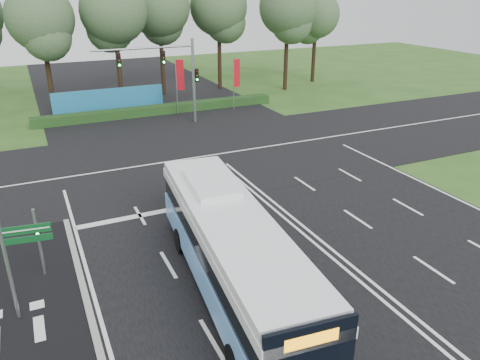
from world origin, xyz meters
name	(u,v)px	position (x,y,z in m)	size (l,w,h in m)	color
ground	(302,233)	(0.00, 0.00, 0.00)	(120.00, 120.00, 0.00)	#2B501A
road_main	(302,233)	(0.00, 0.00, 0.02)	(20.00, 120.00, 0.04)	black
road_cross	(210,156)	(0.00, 12.00, 0.03)	(120.00, 14.00, 0.05)	black
bike_path	(18,355)	(-12.50, -3.00, 0.03)	(5.00, 18.00, 0.06)	black
kerb_strip	(95,332)	(-10.10, -3.00, 0.06)	(0.25, 18.00, 0.12)	gray
city_bus	(232,251)	(-4.91, -2.83, 1.83)	(3.90, 12.87, 3.64)	#6CAFFB
pedestrian_signal	(39,241)	(-11.38, 1.40, 1.64)	(0.27, 0.40, 3.00)	gray
street_sign	(16,253)	(-12.07, -1.06, 2.63)	(1.62, 0.31, 4.19)	gray
banner_flag_mid	(179,79)	(1.74, 23.67, 3.24)	(0.71, 0.28, 4.99)	gray
banner_flag_right	(236,76)	(7.04, 23.10, 3.11)	(0.70, 0.16, 4.79)	gray
traffic_light_gantry	(172,69)	(0.21, 20.50, 4.66)	(8.41, 0.28, 7.00)	gray
hedge	(160,110)	(0.00, 24.50, 0.40)	(22.00, 1.20, 0.80)	#153312
blue_hoarding	(109,101)	(-4.00, 27.00, 1.10)	(10.00, 0.30, 2.20)	#1C6D9A
eucalyptus_row	(144,12)	(0.87, 31.01, 8.49)	(47.27, 9.68, 12.10)	black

